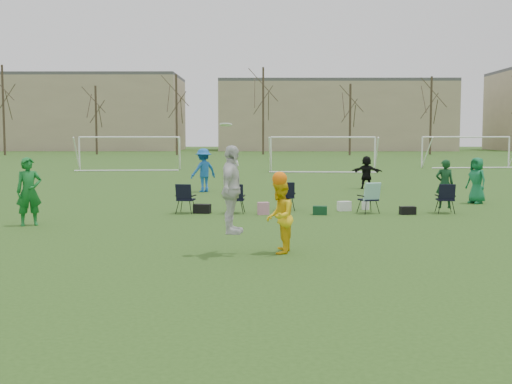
{
  "coord_description": "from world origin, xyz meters",
  "views": [
    {
      "loc": [
        -0.4,
        -13.18,
        2.55
      ],
      "look_at": [
        -0.49,
        1.44,
        1.25
      ],
      "focal_mm": 45.0,
      "sensor_mm": 36.0,
      "label": 1
    }
  ],
  "objects_px": {
    "goal_mid": "(323,144)",
    "fielder_blue": "(203,170)",
    "center_contest": "(253,201)",
    "goal_left": "(130,144)",
    "fielder_black": "(366,172)",
    "fielder_green_far": "(477,180)",
    "fielder_green_near": "(29,192)",
    "goal_right": "(466,143)"
  },
  "relations": [
    {
      "from": "fielder_black",
      "to": "center_contest",
      "type": "xyz_separation_m",
      "value": [
        -5.22,
        -16.91,
        0.36
      ]
    },
    {
      "from": "fielder_green_near",
      "to": "goal_left",
      "type": "height_order",
      "value": "goal_left"
    },
    {
      "from": "fielder_green_near",
      "to": "goal_mid",
      "type": "xyz_separation_m",
      "value": [
        10.91,
        27.25,
        0.96
      ]
    },
    {
      "from": "fielder_blue",
      "to": "fielder_green_far",
      "type": "xyz_separation_m",
      "value": [
        10.64,
        -4.8,
        -0.11
      ]
    },
    {
      "from": "fielder_blue",
      "to": "goal_mid",
      "type": "relative_size",
      "value": 0.26
    },
    {
      "from": "center_contest",
      "to": "goal_left",
      "type": "xyz_separation_m",
      "value": [
        -9.45,
        33.57,
        0.78
      ]
    },
    {
      "from": "center_contest",
      "to": "goal_left",
      "type": "bearing_deg",
      "value": 105.72
    },
    {
      "from": "fielder_blue",
      "to": "fielder_black",
      "type": "bearing_deg",
      "value": 155.67
    },
    {
      "from": "fielder_blue",
      "to": "center_contest",
      "type": "bearing_deg",
      "value": 61.42
    },
    {
      "from": "fielder_blue",
      "to": "goal_left",
      "type": "xyz_separation_m",
      "value": [
        -7.06,
        18.46,
        0.95
      ]
    },
    {
      "from": "center_contest",
      "to": "goal_left",
      "type": "distance_m",
      "value": 34.89
    },
    {
      "from": "fielder_blue",
      "to": "goal_right",
      "type": "xyz_separation_m",
      "value": [
        18.94,
        22.46,
        0.95
      ]
    },
    {
      "from": "goal_left",
      "to": "goal_mid",
      "type": "distance_m",
      "value": 14.14
    },
    {
      "from": "fielder_green_near",
      "to": "goal_right",
      "type": "bearing_deg",
      "value": 26.07
    },
    {
      "from": "fielder_black",
      "to": "center_contest",
      "type": "relative_size",
      "value": 0.56
    },
    {
      "from": "center_contest",
      "to": "goal_right",
      "type": "bearing_deg",
      "value": 66.23
    },
    {
      "from": "goal_left",
      "to": "goal_mid",
      "type": "xyz_separation_m",
      "value": [
        14.0,
        -2.0,
        0.0
      ]
    },
    {
      "from": "fielder_black",
      "to": "goal_right",
      "type": "xyz_separation_m",
      "value": [
        11.33,
        20.66,
        1.14
      ]
    },
    {
      "from": "goal_left",
      "to": "fielder_green_near",
      "type": "bearing_deg",
      "value": -88.98
    },
    {
      "from": "fielder_black",
      "to": "goal_left",
      "type": "height_order",
      "value": "goal_left"
    },
    {
      "from": "goal_mid",
      "to": "goal_right",
      "type": "distance_m",
      "value": 13.42
    },
    {
      "from": "fielder_black",
      "to": "goal_left",
      "type": "bearing_deg",
      "value": -33.36
    },
    {
      "from": "fielder_blue",
      "to": "fielder_black",
      "type": "height_order",
      "value": "fielder_blue"
    },
    {
      "from": "goal_left",
      "to": "fielder_blue",
      "type": "bearing_deg",
      "value": -74.08
    },
    {
      "from": "fielder_green_near",
      "to": "goal_right",
      "type": "relative_size",
      "value": 0.26
    },
    {
      "from": "goal_mid",
      "to": "fielder_green_far",
      "type": "bearing_deg",
      "value": -76.13
    },
    {
      "from": "fielder_black",
      "to": "goal_left",
      "type": "relative_size",
      "value": 0.21
    },
    {
      "from": "fielder_blue",
      "to": "fielder_green_far",
      "type": "bearing_deg",
      "value": 118.15
    },
    {
      "from": "center_contest",
      "to": "fielder_blue",
      "type": "bearing_deg",
      "value": 99.0
    },
    {
      "from": "goal_mid",
      "to": "fielder_blue",
      "type": "bearing_deg",
      "value": -108.88
    },
    {
      "from": "fielder_green_near",
      "to": "center_contest",
      "type": "xyz_separation_m",
      "value": [
        6.36,
        -4.33,
        0.18
      ]
    },
    {
      "from": "fielder_green_far",
      "to": "goal_mid",
      "type": "height_order",
      "value": "goal_mid"
    },
    {
      "from": "fielder_green_far",
      "to": "fielder_black",
      "type": "xyz_separation_m",
      "value": [
        -3.02,
        6.59,
        -0.08
      ]
    },
    {
      "from": "fielder_blue",
      "to": "center_contest",
      "type": "relative_size",
      "value": 0.69
    },
    {
      "from": "fielder_blue",
      "to": "goal_mid",
      "type": "bearing_deg",
      "value": -150.45
    },
    {
      "from": "fielder_green_near",
      "to": "goal_left",
      "type": "xyz_separation_m",
      "value": [
        -3.09,
        29.25,
        0.96
      ]
    },
    {
      "from": "fielder_green_far",
      "to": "fielder_black",
      "type": "relative_size",
      "value": 1.1
    },
    {
      "from": "goal_right",
      "to": "fielder_blue",
      "type": "bearing_deg",
      "value": -138.15
    },
    {
      "from": "fielder_green_near",
      "to": "goal_left",
      "type": "bearing_deg",
      "value": 66.67
    },
    {
      "from": "fielder_green_near",
      "to": "center_contest",
      "type": "height_order",
      "value": "center_contest"
    },
    {
      "from": "fielder_black",
      "to": "goal_right",
      "type": "distance_m",
      "value": 23.59
    },
    {
      "from": "center_contest",
      "to": "goal_mid",
      "type": "relative_size",
      "value": 0.38
    }
  ]
}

